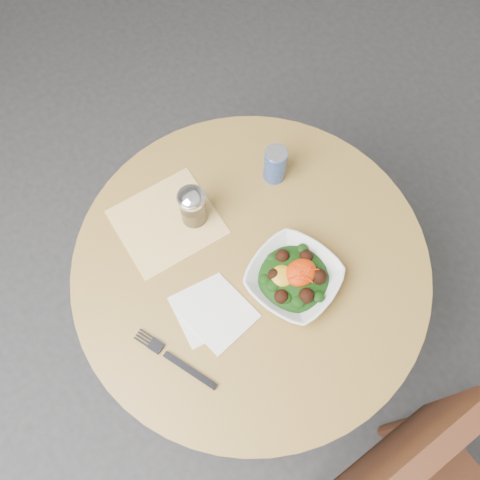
% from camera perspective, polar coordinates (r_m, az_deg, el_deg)
% --- Properties ---
extents(ground, '(6.00, 6.00, 0.00)m').
position_cam_1_polar(ground, '(2.05, 0.78, -10.03)').
color(ground, '#302F32').
rests_on(ground, ground).
extents(table, '(0.90, 0.90, 0.75)m').
position_cam_1_polar(table, '(1.52, 1.05, -5.27)').
color(table, black).
rests_on(table, ground).
extents(cloth_napkin, '(0.26, 0.24, 0.00)m').
position_cam_1_polar(cloth_napkin, '(1.39, -7.79, 1.91)').
color(cloth_napkin, orange).
rests_on(cloth_napkin, table).
extents(paper_napkins, '(0.18, 0.19, 0.00)m').
position_cam_1_polar(paper_napkins, '(1.30, -2.90, -7.72)').
color(paper_napkins, white).
rests_on(paper_napkins, table).
extents(salad_bowl, '(0.27, 0.27, 0.08)m').
position_cam_1_polar(salad_bowl, '(1.30, 5.75, -4.04)').
color(salad_bowl, white).
rests_on(salad_bowl, table).
extents(fork, '(0.10, 0.22, 0.00)m').
position_cam_1_polar(fork, '(1.28, -7.19, -12.39)').
color(fork, black).
rests_on(fork, table).
extents(spice_shaker, '(0.07, 0.07, 0.13)m').
position_cam_1_polar(spice_shaker, '(1.34, -5.08, 3.58)').
color(spice_shaker, silver).
rests_on(spice_shaker, table).
extents(beverage_can, '(0.06, 0.06, 0.11)m').
position_cam_1_polar(beverage_can, '(1.40, 3.77, 8.06)').
color(beverage_can, navy).
rests_on(beverage_can, table).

